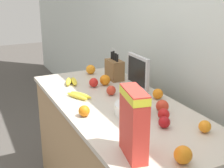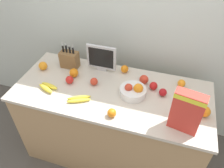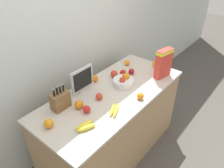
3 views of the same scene
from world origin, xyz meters
The scene contains 20 objects.
ground_plane centered at (0.00, 0.00, 0.00)m, with size 14.00×14.00×0.00m, color #514C47.
wall_back centered at (0.00, 0.60, 1.30)m, with size 9.00×0.06×2.60m.
counter centered at (0.00, 0.00, 0.45)m, with size 1.72×0.76×0.90m.
knife_block centered at (-0.50, 0.22, 0.98)m, with size 0.17×0.10×0.27m.
small_monitor centered at (-0.18, 0.25, 1.04)m, with size 0.28×0.03×0.27m.
cereal_box centered at (0.61, -0.24, 1.08)m, with size 0.22×0.12×0.33m.
fruit_bowl centered at (0.19, 0.00, 0.94)m, with size 0.23×0.23×0.12m.
banana_bunch_left centered at (-0.54, -0.15, 0.92)m, with size 0.19×0.13×0.04m.
banana_bunch_right centered at (-0.22, -0.20, 0.92)m, with size 0.20×0.15×0.03m.
apple_rear centered at (-0.39, -0.02, 0.93)m, with size 0.07×0.07×0.07m, color red.
apple_middle centered at (-0.17, 0.03, 0.93)m, with size 0.07×0.07×0.07m, color red.
apple_near_bananas centered at (0.25, 0.18, 0.94)m, with size 0.08×0.08×0.08m, color red.
apple_rightmost centered at (0.35, 0.12, 0.93)m, with size 0.07×0.07×0.07m, color red.
apple_leftmost centered at (0.43, 0.07, 0.93)m, with size 0.07×0.07×0.07m, color #A31419.
orange_back_center centered at (0.77, -0.07, 0.94)m, with size 0.09×0.09×0.09m, color orange.
orange_near_bowl centered at (0.04, 0.29, 0.94)m, with size 0.07×0.07×0.07m, color orange.
orange_mid_right centered at (-0.39, 0.08, 0.94)m, with size 0.08×0.08×0.08m, color orange.
orange_front_center centered at (0.58, 0.23, 0.93)m, with size 0.07×0.07×0.07m, color orange.
orange_by_cereal centered at (-0.73, 0.09, 0.94)m, with size 0.08×0.08×0.08m, color orange.
orange_front_right centered at (0.09, -0.28, 0.93)m, with size 0.07×0.07×0.07m, color orange.
Camera 2 is at (0.43, -1.36, 2.18)m, focal length 35.00 mm.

